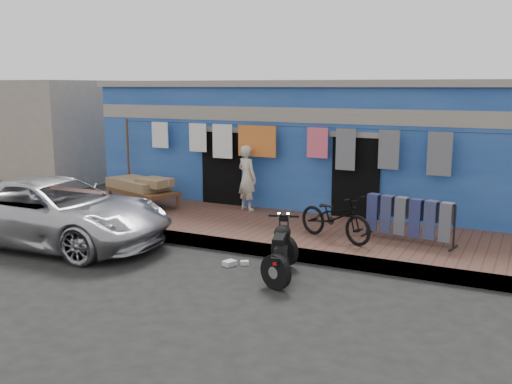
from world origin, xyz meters
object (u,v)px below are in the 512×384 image
motorcycle (280,249)px  jeans_rack (409,219)px  seated_person (247,178)px  car (54,211)px  charpoy (143,192)px  bicycle (335,212)px

motorcycle → jeans_rack: size_ratio=0.86×
motorcycle → jeans_rack: jeans_rack is taller
motorcycle → jeans_rack: (1.67, 2.35, 0.20)m
seated_person → motorcycle: bearing=147.7°
seated_person → motorcycle: (2.46, -3.51, -0.54)m
seated_person → motorcycle: seated_person is taller
motorcycle → seated_person: bearing=108.0°
car → motorcycle: size_ratio=3.09×
motorcycle → charpoy: motorcycle is taller
car → bicycle: car is taller
charpoy → bicycle: bearing=-9.6°
seated_person → charpoy: bearing=39.1°
bicycle → motorcycle: bearing=-168.7°
bicycle → motorcycle: 1.91m
seated_person → car: bearing=78.4°
car → charpoy: 2.96m
seated_person → charpoy: 2.70m
car → bicycle: size_ratio=2.91×
bicycle → charpoy: bicycle is taller
car → seated_person: 4.50m
motorcycle → charpoy: bearing=134.2°
bicycle → charpoy: 5.44m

